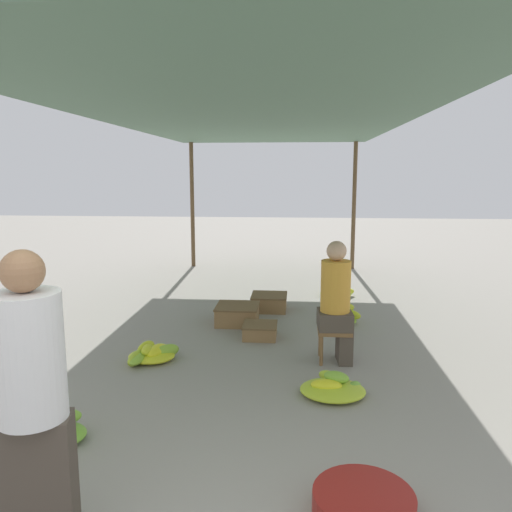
% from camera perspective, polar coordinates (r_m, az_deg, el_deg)
% --- Properties ---
extents(canopy_post_back_left, '(0.08, 0.08, 2.52)m').
position_cam_1_polar(canopy_post_back_left, '(10.31, -7.29, 5.76)').
color(canopy_post_back_left, brown).
rests_on(canopy_post_back_left, ground).
extents(canopy_post_back_right, '(0.08, 0.08, 2.52)m').
position_cam_1_polar(canopy_post_back_right, '(10.15, 11.13, 5.60)').
color(canopy_post_back_right, brown).
rests_on(canopy_post_back_right, ground).
extents(canopy_tarp, '(3.66, 8.43, 0.04)m').
position_cam_1_polar(canopy_tarp, '(6.10, -0.10, 15.37)').
color(canopy_tarp, '#567A60').
rests_on(canopy_tarp, canopy_post_front_left).
extents(vendor_foreground, '(0.40, 0.40, 1.57)m').
position_cam_1_polar(vendor_foreground, '(2.76, -24.18, -14.95)').
color(vendor_foreground, '#4C4238').
rests_on(vendor_foreground, ground).
extents(stool, '(0.34, 0.34, 0.35)m').
position_cam_1_polar(stool, '(5.22, 8.94, -8.83)').
color(stool, brown).
rests_on(stool, ground).
extents(vendor_seated, '(0.36, 0.36, 1.25)m').
position_cam_1_polar(vendor_seated, '(5.13, 9.23, -5.07)').
color(vendor_seated, '#4C4238').
rests_on(vendor_seated, ground).
extents(basin_black, '(0.57, 0.57, 0.16)m').
position_cam_1_polar(basin_black, '(3.17, 12.17, -26.15)').
color(basin_black, maroon).
rests_on(basin_black, ground).
extents(banana_pile_left_0, '(0.43, 0.38, 0.29)m').
position_cam_1_polar(banana_pile_left_0, '(4.07, -21.92, -17.69)').
color(banana_pile_left_0, '#86BA34').
rests_on(banana_pile_left_0, ground).
extents(banana_pile_left_1, '(0.52, 0.58, 0.17)m').
position_cam_1_polar(banana_pile_left_1, '(5.35, -11.91, -10.88)').
color(banana_pile_left_1, '#A9C82E').
rests_on(banana_pile_left_1, ground).
extents(banana_pile_right_0, '(0.57, 0.62, 0.19)m').
position_cam_1_polar(banana_pile_right_0, '(4.56, 8.84, -14.62)').
color(banana_pile_right_0, '#ADC92D').
rests_on(banana_pile_right_0, ground).
extents(banana_pile_right_1, '(0.46, 0.45, 0.28)m').
position_cam_1_polar(banana_pile_right_1, '(6.54, 9.86, -6.72)').
color(banana_pile_right_1, '#C3D229').
rests_on(banana_pile_right_1, ground).
extents(banana_pile_right_2, '(0.56, 0.43, 0.22)m').
position_cam_1_polar(banana_pile_right_2, '(7.93, 9.17, -4.01)').
color(banana_pile_right_2, '#C9D528').
rests_on(banana_pile_right_2, ground).
extents(crate_near, '(0.54, 0.54, 0.24)m').
position_cam_1_polar(crate_near, '(6.47, -2.14, -6.66)').
color(crate_near, olive).
rests_on(crate_near, ground).
extents(crate_mid, '(0.40, 0.40, 0.17)m').
position_cam_1_polar(crate_mid, '(5.93, 0.47, -8.52)').
color(crate_mid, olive).
rests_on(crate_mid, ground).
extents(crate_far, '(0.50, 0.50, 0.22)m').
position_cam_1_polar(crate_far, '(7.08, 1.52, -5.30)').
color(crate_far, olive).
rests_on(crate_far, ground).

